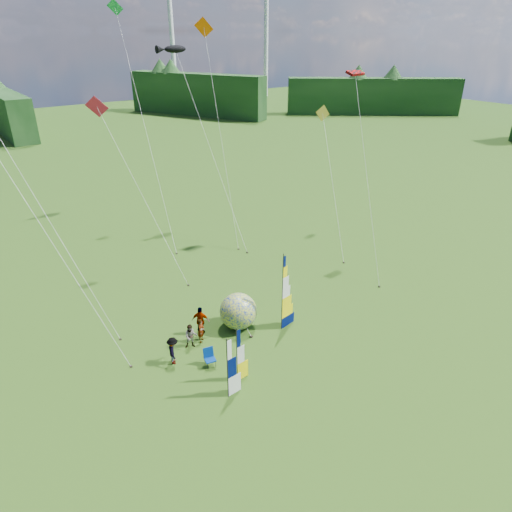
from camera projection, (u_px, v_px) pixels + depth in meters
ground at (312, 364)px, 25.71m from camera, size 220.00×220.00×0.00m
treeline_ring at (317, 304)px, 23.93m from camera, size 210.00×210.00×8.00m
turbine_left at (266, 38)px, 124.83m from camera, size 8.00×1.20×30.00m
turbine_right at (172, 39)px, 116.51m from camera, size 8.00×1.20×30.00m
feather_banner_main at (282, 294)px, 27.58m from camera, size 1.37×0.32×5.09m
side_banner_left at (237, 357)px, 23.73m from camera, size 0.92×0.14×3.27m
side_banner_far at (228, 370)px, 22.63m from camera, size 1.03×0.16×3.48m
bol_inflatable at (238, 311)px, 28.43m from camera, size 2.61×2.61×2.33m
spectator_a at (201, 330)px, 27.26m from camera, size 0.67×0.66×1.55m
spectator_b at (191, 336)px, 26.75m from camera, size 0.84×0.67×1.54m
spectator_c at (173, 351)px, 25.42m from camera, size 0.76×1.16×1.68m
spectator_d at (201, 321)px, 27.89m from camera, size 1.11×1.09×1.88m
camp_chair at (210, 358)px, 25.28m from camera, size 0.76×0.76×1.10m
kite_whale at (210, 141)px, 39.02m from camera, size 5.19×14.36×16.79m
kite_rainbow_delta at (44, 201)px, 25.66m from camera, size 10.58×12.90×16.47m
kite_parafoil at (368, 170)px, 33.17m from camera, size 6.68×10.22×15.56m
small_kite_red at (142, 189)px, 32.67m from camera, size 7.59×11.02×13.33m
small_kite_orange at (221, 133)px, 38.03m from camera, size 7.33×10.50×18.44m
small_kite_yellow at (333, 177)px, 38.41m from camera, size 8.03×11.21×11.56m
small_kite_pink at (46, 226)px, 23.12m from camera, size 7.18×9.39×15.96m
small_kite_green at (145, 122)px, 38.54m from camera, size 8.77×14.12×19.81m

